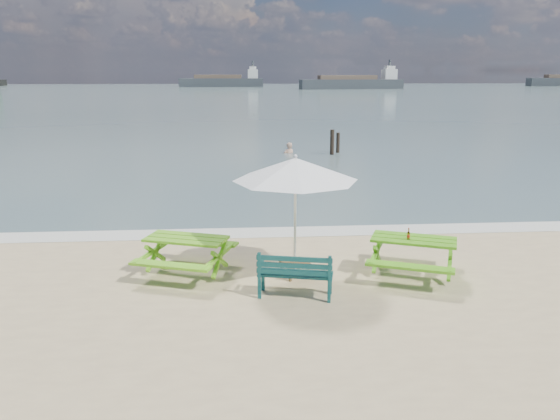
{
  "coord_description": "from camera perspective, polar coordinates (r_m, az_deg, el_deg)",
  "views": [
    {
      "loc": [
        -1.09,
        -8.73,
        4.01
      ],
      "look_at": [
        -0.22,
        3.0,
        1.0
      ],
      "focal_mm": 35.0,
      "sensor_mm": 36.0,
      "label": 1
    }
  ],
  "objects": [
    {
      "name": "mooring_pilings",
      "position": [
        27.31,
        5.71,
        6.84
      ],
      "size": [
        0.59,
        0.79,
        1.42
      ],
      "color": "black",
      "rests_on": "ground"
    },
    {
      "name": "patio_umbrella",
      "position": [
        10.45,
        1.62,
        4.29
      ],
      "size": [
        3.14,
        3.14,
        2.41
      ],
      "color": "silver",
      "rests_on": "ground"
    },
    {
      "name": "picnic_table_left",
      "position": [
        11.22,
        -9.7,
        -4.79
      ],
      "size": [
        2.1,
        2.22,
        0.77
      ],
      "color": "#67BA1C",
      "rests_on": "ground"
    },
    {
      "name": "park_bench",
      "position": [
        10.04,
        1.61,
        -7.61
      ],
      "size": [
        1.42,
        0.74,
        0.83
      ],
      "color": "#104343",
      "rests_on": "ground"
    },
    {
      "name": "beer_bottle",
      "position": [
        11.05,
        13.27,
        -2.63
      ],
      "size": [
        0.06,
        0.06,
        0.23
      ],
      "color": "#8C5814",
      "rests_on": "picnic_table_right"
    },
    {
      "name": "swimmer",
      "position": [
        27.55,
        0.92,
        5.38
      ],
      "size": [
        0.7,
        0.58,
        1.63
      ],
      "color": "tan",
      "rests_on": "ground"
    },
    {
      "name": "picnic_table_right",
      "position": [
        11.29,
        13.69,
        -4.86
      ],
      "size": [
        2.2,
        2.3,
        0.78
      ],
      "color": "#54A719",
      "rests_on": "ground"
    },
    {
      "name": "side_table",
      "position": [
        10.98,
        1.55,
        -6.14
      ],
      "size": [
        0.63,
        0.63,
        0.32
      ],
      "color": "brown",
      "rests_on": "ground"
    },
    {
      "name": "foam_strip",
      "position": [
        13.96,
        0.44,
        -2.31
      ],
      "size": [
        22.0,
        0.9,
        0.01
      ],
      "primitive_type": "cube",
      "color": "silver",
      "rests_on": "ground"
    },
    {
      "name": "sea",
      "position": [
        93.82,
        -3.62,
        11.9
      ],
      "size": [
        300.0,
        300.0,
        0.0
      ],
      "primitive_type": "plane",
      "color": "slate",
      "rests_on": "ground"
    },
    {
      "name": "cargo_ships",
      "position": [
        145.49,
        22.3,
        12.22
      ],
      "size": [
        151.46,
        29.49,
        4.4
      ],
      "color": "#32373C",
      "rests_on": "ground"
    }
  ]
}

